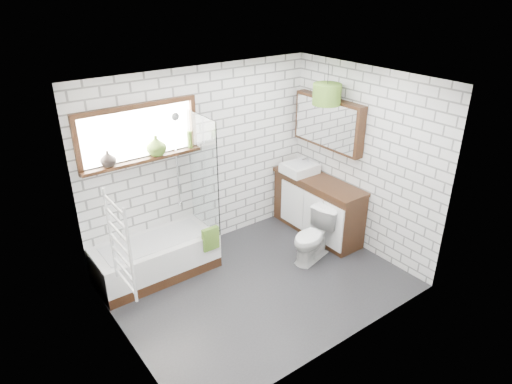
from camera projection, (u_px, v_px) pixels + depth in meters
floor at (260, 285)px, 5.71m from camera, size 3.40×2.60×0.01m
ceiling at (261, 83)px, 4.62m from camera, size 3.40×2.60×0.01m
wall_back at (202, 160)px, 6.11m from camera, size 3.40×0.01×2.50m
wall_front at (345, 244)px, 4.22m from camera, size 3.40×0.01×2.50m
wall_left at (115, 242)px, 4.25m from camera, size 0.01×2.60×2.50m
wall_right at (363, 161)px, 6.08m from camera, size 0.01×2.60×2.50m
window at (139, 134)px, 5.39m from camera, size 1.52×0.16×0.68m
towel_radiator at (120, 245)px, 4.30m from camera, size 0.06×0.52×1.00m
mirror_cabinet at (328, 123)px, 6.30m from camera, size 0.16×1.20×0.70m
shower_riser at (176, 161)px, 5.82m from camera, size 0.02×0.02×1.30m
bathtub at (156, 258)px, 5.80m from camera, size 1.52×0.67×0.49m
shower_screen at (203, 172)px, 5.77m from camera, size 0.02×0.72×1.50m
towel_green at (211, 239)px, 5.79m from camera, size 0.23×0.06×0.31m
towel_beige at (211, 239)px, 5.79m from camera, size 0.20×0.05×0.26m
vanity at (317, 206)px, 6.69m from camera, size 0.48×1.50×0.86m
basin at (300, 168)px, 6.71m from camera, size 0.47×0.41×0.14m
tap at (308, 163)px, 6.77m from camera, size 0.03×0.03×0.14m
toilet at (313, 237)px, 6.08m from camera, size 0.54×0.75×0.69m
vase_olive at (156, 147)px, 5.55m from camera, size 0.32×0.32×0.25m
vase_dark at (108, 160)px, 5.24m from camera, size 0.19×0.19×0.19m
bottle at (190, 141)px, 5.81m from camera, size 0.08×0.08×0.21m
pendant at (327, 94)px, 5.92m from camera, size 0.37×0.37×0.27m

